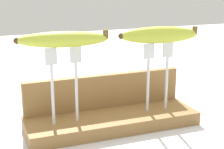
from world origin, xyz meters
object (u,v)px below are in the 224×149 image
object	(u,v)px
fork_stand_right	(158,70)
banana_raised_left	(63,39)
banana_chunk_near	(119,86)
banana_raised_right	(159,35)
fork_stand_left	(64,78)

from	to	relation	value
fork_stand_right	banana_raised_left	size ratio (longest dim) A/B	0.83
banana_chunk_near	banana_raised_right	bearing A→B (deg)	-90.16
fork_stand_right	banana_raised_left	xyz separation A→B (m)	(-0.23, 0.00, 0.09)
banana_raised_right	banana_chunk_near	distance (m)	0.32
fork_stand_left	fork_stand_right	bearing A→B (deg)	0.00
fork_stand_left	banana_chunk_near	world-z (taller)	fork_stand_left
banana_raised_left	banana_raised_right	size ratio (longest dim) A/B	1.04
banana_raised_right	banana_raised_left	bearing A→B (deg)	180.00
banana_raised_left	banana_raised_right	xyz separation A→B (m)	(0.23, -0.00, -0.00)
fork_stand_left	banana_raised_left	xyz separation A→B (m)	(-0.00, 0.00, 0.09)
banana_raised_left	banana_chunk_near	bearing A→B (deg)	47.57
fork_stand_left	fork_stand_right	xyz separation A→B (m)	(0.23, 0.00, -0.00)
fork_stand_right	banana_raised_left	bearing A→B (deg)	180.00
banana_raised_right	banana_chunk_near	size ratio (longest dim) A/B	3.61
fork_stand_right	fork_stand_left	bearing A→B (deg)	180.00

